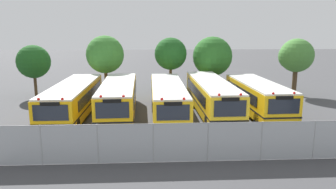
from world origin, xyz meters
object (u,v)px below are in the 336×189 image
at_px(school_bus_2, 168,98).
at_px(tree_0, 33,62).
at_px(school_bus_3, 211,95).
at_px(tree_1, 104,55).
at_px(traffic_cone, 189,146).
at_px(tree_4, 295,56).
at_px(tree_3, 213,56).
at_px(school_bus_1, 119,98).
at_px(school_bus_4, 257,96).
at_px(school_bus_0, 74,98).
at_px(tree_2, 170,54).

height_order(school_bus_2, tree_0, tree_0).
height_order(school_bus_3, tree_1, tree_1).
bearing_deg(traffic_cone, tree_4, 50.04).
bearing_deg(school_bus_3, tree_3, -102.29).
xyz_separation_m(school_bus_1, tree_3, (8.84, 7.93, 2.47)).
xyz_separation_m(tree_0, tree_3, (17.88, 0.31, 0.46)).
distance_m(tree_1, tree_3, 10.93).
relative_size(tree_0, traffic_cone, 9.42).
distance_m(school_bus_1, tree_1, 8.45).
bearing_deg(tree_4, school_bus_3, -145.15).
bearing_deg(school_bus_4, school_bus_0, -1.96).
xyz_separation_m(school_bus_0, school_bus_3, (10.75, 0.30, 0.06)).
distance_m(school_bus_2, tree_3, 9.80).
relative_size(school_bus_1, school_bus_2, 0.93).
distance_m(school_bus_4, tree_1, 15.40).
distance_m(tree_0, tree_3, 17.89).
height_order(school_bus_0, tree_3, tree_3).
xyz_separation_m(tree_1, tree_4, (19.06, -0.69, -0.09)).
height_order(school_bus_1, school_bus_4, school_bus_1).
relative_size(school_bus_3, traffic_cone, 21.63).
xyz_separation_m(tree_3, tree_4, (8.13, -0.87, 0.08)).
distance_m(school_bus_4, tree_4, 9.69).
relative_size(school_bus_2, tree_2, 2.02).
bearing_deg(school_bus_2, tree_0, -31.17).
height_order(tree_1, tree_2, tree_1).
relative_size(school_bus_2, traffic_cone, 21.55).
height_order(school_bus_2, tree_2, tree_2).
bearing_deg(tree_1, school_bus_4, -30.98).
bearing_deg(tree_1, traffic_cone, -66.60).
height_order(tree_1, tree_3, tree_1).
height_order(tree_0, tree_1, tree_1).
xyz_separation_m(school_bus_3, traffic_cone, (-2.71, -8.04, -1.18)).
relative_size(school_bus_0, school_bus_1, 1.04).
distance_m(school_bus_2, school_bus_3, 3.52).
bearing_deg(school_bus_0, school_bus_2, 179.37).
bearing_deg(school_bus_1, tree_3, -139.74).
relative_size(school_bus_1, tree_4, 1.91).
height_order(school_bus_0, school_bus_2, school_bus_0).
bearing_deg(tree_2, tree_3, -1.59).
relative_size(school_bus_1, tree_2, 1.88).
bearing_deg(school_bus_1, tree_2, -120.91).
relative_size(school_bus_4, tree_3, 1.66).
xyz_separation_m(tree_1, tree_3, (10.93, 0.18, -0.17)).
relative_size(school_bus_0, school_bus_2, 0.97).
xyz_separation_m(tree_1, tree_2, (6.60, 0.30, 0.09)).
xyz_separation_m(school_bus_2, tree_0, (-12.85, 7.71, 2.05)).
distance_m(school_bus_4, tree_3, 8.62).
height_order(tree_4, traffic_cone, tree_4).
bearing_deg(tree_1, tree_3, 0.96).
bearing_deg(traffic_cone, school_bus_0, 136.12).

